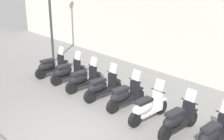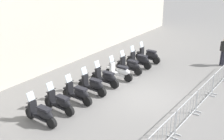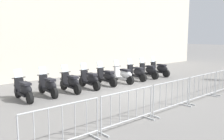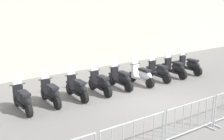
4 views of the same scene
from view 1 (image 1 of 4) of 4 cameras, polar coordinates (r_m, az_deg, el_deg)
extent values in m
plane|color=slate|center=(8.91, -8.03, -11.81)|extent=(120.00, 120.00, 0.00)
cylinder|color=black|center=(13.58, -9.22, 0.54)|extent=(0.16, 0.48, 0.48)
cylinder|color=black|center=(12.98, -13.74, -0.69)|extent=(0.16, 0.48, 0.48)
cube|color=black|center=(13.26, -11.44, 0.10)|extent=(0.31, 0.88, 0.10)
ellipsoid|color=black|center=(13.05, -12.55, 0.82)|extent=(0.39, 0.85, 0.40)
cube|color=black|center=(12.99, -12.50, 1.77)|extent=(0.30, 0.61, 0.10)
cube|color=black|center=(13.39, -9.95, 1.61)|extent=(0.35, 0.15, 0.60)
cylinder|color=black|center=(13.29, -10.03, 2.97)|extent=(0.56, 0.06, 0.04)
cube|color=silver|center=(13.27, -9.90, 3.76)|extent=(0.33, 0.15, 0.35)
cube|color=black|center=(13.50, -9.29, 1.62)|extent=(0.21, 0.33, 0.06)
cylinder|color=black|center=(12.76, -6.07, -0.57)|extent=(0.17, 0.49, 0.48)
cylinder|color=black|center=(12.14, -10.82, -1.90)|extent=(0.17, 0.49, 0.48)
cube|color=black|center=(12.43, -8.39, -1.04)|extent=(0.33, 0.88, 0.10)
ellipsoid|color=black|center=(12.20, -9.54, -0.29)|extent=(0.41, 0.86, 0.40)
cube|color=black|center=(12.15, -9.47, 0.72)|extent=(0.32, 0.62, 0.10)
cube|color=black|center=(12.56, -6.81, 0.57)|extent=(0.35, 0.16, 0.60)
cylinder|color=black|center=(12.46, -6.87, 2.00)|extent=(0.56, 0.07, 0.04)
cube|color=silver|center=(12.43, -6.71, 2.84)|extent=(0.33, 0.16, 0.35)
cube|color=black|center=(12.67, -6.11, 0.58)|extent=(0.22, 0.33, 0.06)
cylinder|color=black|center=(11.94, -3.01, -1.93)|extent=(0.17, 0.49, 0.48)
cylinder|color=black|center=(11.26, -7.91, -3.47)|extent=(0.17, 0.49, 0.48)
cube|color=black|center=(11.57, -5.39, -2.50)|extent=(0.33, 0.88, 0.10)
ellipsoid|color=black|center=(11.33, -6.56, -1.72)|extent=(0.41, 0.86, 0.40)
cube|color=black|center=(11.27, -6.47, -0.64)|extent=(0.31, 0.61, 0.10)
cube|color=black|center=(11.72, -3.74, -0.74)|extent=(0.35, 0.16, 0.60)
cylinder|color=black|center=(11.61, -3.78, 0.78)|extent=(0.56, 0.07, 0.04)
cube|color=silver|center=(11.58, -3.60, 1.68)|extent=(0.33, 0.16, 0.35)
cube|color=black|center=(11.84, -3.03, -0.72)|extent=(0.22, 0.33, 0.06)
cylinder|color=black|center=(11.18, 0.76, -3.43)|extent=(0.17, 0.49, 0.48)
cylinder|color=black|center=(10.46, -4.31, -5.17)|extent=(0.17, 0.49, 0.48)
cube|color=black|center=(10.79, -1.69, -4.08)|extent=(0.34, 0.89, 0.10)
ellipsoid|color=black|center=(10.54, -2.87, -3.29)|extent=(0.42, 0.86, 0.40)
cube|color=black|center=(10.47, -2.76, -2.13)|extent=(0.32, 0.62, 0.10)
cube|color=black|center=(10.95, 0.05, -2.19)|extent=(0.35, 0.16, 0.60)
cylinder|color=black|center=(10.83, 0.05, -0.57)|extent=(0.56, 0.07, 0.04)
cube|color=silver|center=(10.80, 0.25, 0.39)|extent=(0.33, 0.16, 0.35)
cube|color=black|center=(11.08, 0.77, -2.15)|extent=(0.22, 0.33, 0.06)
cylinder|color=black|center=(10.53, 5.12, -5.02)|extent=(0.16, 0.49, 0.48)
cylinder|color=black|center=(9.74, 0.15, -7.09)|extent=(0.16, 0.49, 0.48)
cube|color=black|center=(10.11, 2.74, -5.82)|extent=(0.32, 0.88, 0.10)
ellipsoid|color=black|center=(9.83, 1.61, -5.03)|extent=(0.40, 0.86, 0.40)
cube|color=black|center=(9.76, 1.76, -3.80)|extent=(0.31, 0.61, 0.10)
cube|color=black|center=(10.28, 4.47, -3.74)|extent=(0.35, 0.16, 0.60)
cylinder|color=black|center=(10.16, 4.52, -2.03)|extent=(0.56, 0.06, 0.04)
cube|color=silver|center=(10.13, 4.74, -1.02)|extent=(0.33, 0.15, 0.35)
cube|color=black|center=(10.43, 5.17, -3.67)|extent=(0.21, 0.33, 0.06)
cylinder|color=black|center=(9.83, 9.49, -7.12)|extent=(0.16, 0.49, 0.48)
cylinder|color=black|center=(8.98, 4.49, -9.60)|extent=(0.16, 0.49, 0.48)
cube|color=white|center=(9.38, 7.12, -8.09)|extent=(0.32, 0.88, 0.10)
ellipsoid|color=white|center=(9.08, 6.03, -7.32)|extent=(0.40, 0.86, 0.40)
cube|color=black|center=(9.00, 6.21, -6.01)|extent=(0.31, 0.61, 0.10)
cube|color=white|center=(9.56, 8.90, -5.81)|extent=(0.35, 0.16, 0.60)
cylinder|color=black|center=(9.42, 9.00, -3.99)|extent=(0.56, 0.06, 0.04)
cube|color=silver|center=(9.39, 9.25, -2.90)|extent=(0.33, 0.15, 0.35)
cube|color=white|center=(9.71, 9.58, -5.69)|extent=(0.22, 0.33, 0.06)
cylinder|color=black|center=(9.32, 15.15, -9.13)|extent=(0.17, 0.49, 0.48)
cylinder|color=black|center=(8.43, 10.31, -12.01)|extent=(0.17, 0.49, 0.48)
cube|color=black|center=(8.84, 12.88, -10.28)|extent=(0.34, 0.88, 0.10)
ellipsoid|color=black|center=(8.53, 11.88, -9.55)|extent=(0.42, 0.86, 0.40)
cube|color=black|center=(8.45, 12.11, -8.17)|extent=(0.32, 0.62, 0.10)
cube|color=black|center=(9.04, 14.65, -7.81)|extent=(0.35, 0.16, 0.60)
cylinder|color=black|center=(8.89, 14.83, -5.92)|extent=(0.56, 0.07, 0.04)
cube|color=silver|center=(8.86, 15.12, -4.77)|extent=(0.33, 0.16, 0.35)
cube|color=black|center=(9.20, 15.30, -7.65)|extent=(0.22, 0.33, 0.06)
cube|color=black|center=(8.40, 19.28, -12.68)|extent=(0.34, 0.88, 0.10)
ellipsoid|color=black|center=(8.06, 18.45, -12.03)|extent=(0.42, 0.86, 0.40)
cube|color=black|center=(7.98, 18.74, -10.59)|extent=(0.32, 0.62, 0.10)
cube|color=black|center=(8.61, 20.95, -10.00)|extent=(0.35, 0.16, 0.60)
cylinder|color=#2D332D|center=(14.69, -12.01, 11.71)|extent=(0.12, 0.12, 5.41)
camera|label=2|loc=(17.51, -52.33, 18.09)|focal=47.06mm
camera|label=3|loc=(14.68, -54.22, 3.63)|focal=38.34mm
camera|label=4|loc=(14.31, -58.31, 8.50)|focal=47.92mm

